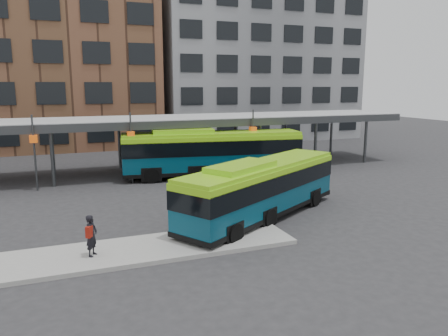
# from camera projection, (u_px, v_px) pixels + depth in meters

# --- Properties ---
(ground) EXTENTS (120.00, 120.00, 0.00)m
(ground) POSITION_uv_depth(u_px,v_px,m) (225.00, 218.00, 22.00)
(ground) COLOR #28282B
(ground) RESTS_ON ground
(boarding_island) EXTENTS (14.00, 3.00, 0.18)m
(boarding_island) POSITION_uv_depth(u_px,v_px,m) (124.00, 252.00, 17.28)
(boarding_island) COLOR gray
(boarding_island) RESTS_ON ground
(canopy) EXTENTS (40.00, 6.53, 4.80)m
(canopy) POSITION_uv_depth(u_px,v_px,m) (163.00, 121.00, 33.02)
(canopy) COLOR #999B9E
(canopy) RESTS_ON ground
(building_brick) EXTENTS (26.00, 14.00, 22.00)m
(building_brick) POSITION_uv_depth(u_px,v_px,m) (25.00, 42.00, 45.67)
(building_brick) COLOR brown
(building_brick) RESTS_ON ground
(building_grey) EXTENTS (24.00, 14.00, 20.00)m
(building_grey) POSITION_uv_depth(u_px,v_px,m) (251.00, 57.00, 55.09)
(building_grey) COLOR slate
(building_grey) RESTS_ON ground
(bus_front) EXTENTS (10.65, 7.70, 3.04)m
(bus_front) POSITION_uv_depth(u_px,v_px,m) (262.00, 187.00, 21.70)
(bus_front) COLOR #073A4F
(bus_front) RESTS_ON ground
(bus_rear) EXTENTS (13.10, 4.57, 3.54)m
(bus_rear) POSITION_uv_depth(u_px,v_px,m) (211.00, 151.00, 31.60)
(bus_rear) COLOR #073A4F
(bus_rear) RESTS_ON ground
(pedestrian) EXTENTS (0.63, 0.70, 1.61)m
(pedestrian) POSITION_uv_depth(u_px,v_px,m) (92.00, 235.00, 16.55)
(pedestrian) COLOR black
(pedestrian) RESTS_ON boarding_island
(bike_rack) EXTENTS (4.21, 1.62, 1.05)m
(bike_rack) POSITION_uv_depth(u_px,v_px,m) (309.00, 158.00, 37.23)
(bike_rack) COLOR slate
(bike_rack) RESTS_ON ground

